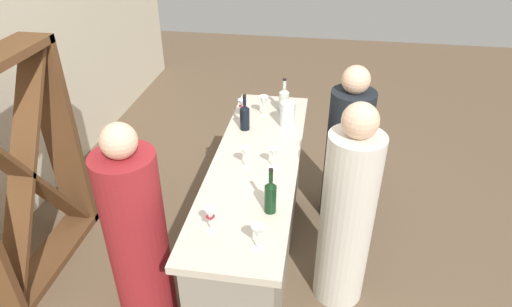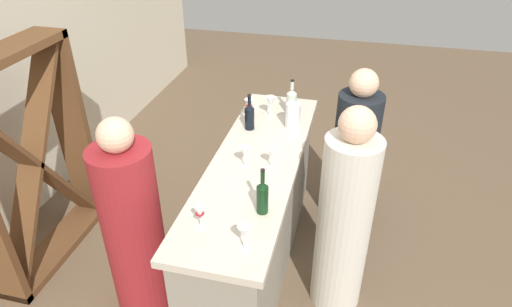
% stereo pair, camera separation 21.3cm
% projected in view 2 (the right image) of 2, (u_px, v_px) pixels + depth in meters
% --- Properties ---
extents(ground_plane, '(12.00, 12.00, 0.00)m').
position_uv_depth(ground_plane, '(256.00, 261.00, 3.60)').
color(ground_plane, brown).
extents(bar_counter, '(2.13, 0.59, 0.99)m').
position_uv_depth(bar_counter, '(256.00, 214.00, 3.34)').
color(bar_counter, gray).
rests_on(bar_counter, ground).
extents(wine_rack, '(1.12, 0.28, 1.71)m').
position_uv_depth(wine_rack, '(31.00, 164.00, 3.27)').
color(wine_rack, brown).
rests_on(wine_rack, ground).
extents(wine_bottle_leftmost_dark_green, '(0.07, 0.07, 0.30)m').
position_uv_depth(wine_bottle_leftmost_dark_green, '(262.00, 196.00, 2.54)').
color(wine_bottle_leftmost_dark_green, black).
rests_on(wine_bottle_leftmost_dark_green, bar_counter).
extents(wine_bottle_second_left_near_black, '(0.08, 0.08, 0.29)m').
position_uv_depth(wine_bottle_second_left_near_black, '(250.00, 116.00, 3.40)').
color(wine_bottle_second_left_near_black, black).
rests_on(wine_bottle_second_left_near_black, bar_counter).
extents(wine_bottle_center_clear_pale, '(0.08, 0.08, 0.29)m').
position_uv_depth(wine_bottle_center_clear_pale, '(291.00, 101.00, 3.63)').
color(wine_bottle_center_clear_pale, '#B7C6B2').
rests_on(wine_bottle_center_clear_pale, bar_counter).
extents(wine_glass_near_left, '(0.07, 0.07, 0.16)m').
position_uv_depth(wine_glass_near_left, '(244.00, 233.00, 2.28)').
color(wine_glass_near_left, white).
rests_on(wine_glass_near_left, bar_counter).
extents(wine_glass_near_center, '(0.07, 0.07, 0.15)m').
position_uv_depth(wine_glass_near_center, '(272.00, 154.00, 2.94)').
color(wine_glass_near_center, white).
rests_on(wine_glass_near_center, bar_counter).
extents(wine_glass_near_right, '(0.08, 0.08, 0.18)m').
position_uv_depth(wine_glass_near_right, '(270.00, 102.00, 3.57)').
color(wine_glass_near_right, white).
rests_on(wine_glass_near_right, bar_counter).
extents(wine_glass_far_left, '(0.07, 0.07, 0.15)m').
position_uv_depth(wine_glass_far_left, '(245.00, 152.00, 2.95)').
color(wine_glass_far_left, white).
rests_on(wine_glass_far_left, bar_counter).
extents(wine_glass_far_center, '(0.06, 0.06, 0.16)m').
position_uv_depth(wine_glass_far_center, '(200.00, 214.00, 2.42)').
color(wine_glass_far_center, white).
rests_on(wine_glass_far_center, bar_counter).
extents(wine_glass_far_right, '(0.07, 0.07, 0.16)m').
position_uv_depth(wine_glass_far_right, '(249.00, 105.00, 3.56)').
color(wine_glass_far_right, white).
rests_on(wine_glass_far_right, bar_counter).
extents(water_pitcher, '(0.12, 0.12, 0.20)m').
position_uv_depth(water_pitcher, '(293.00, 116.00, 3.43)').
color(water_pitcher, silver).
rests_on(water_pitcher, bar_counter).
extents(person_left_guest, '(0.47, 0.47, 1.56)m').
position_uv_depth(person_left_guest, '(344.00, 222.00, 2.93)').
color(person_left_guest, beige).
rests_on(person_left_guest, ground).
extents(person_center_guest, '(0.39, 0.39, 1.44)m').
position_uv_depth(person_center_guest, '(354.00, 157.00, 3.72)').
color(person_center_guest, black).
rests_on(person_center_guest, ground).
extents(person_right_guest, '(0.47, 0.47, 1.53)m').
position_uv_depth(person_right_guest, '(134.00, 232.00, 2.88)').
color(person_right_guest, maroon).
rests_on(person_right_guest, ground).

